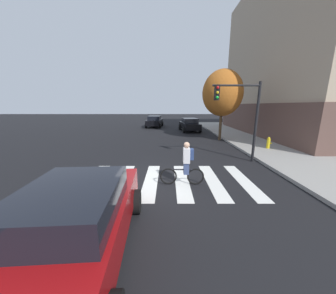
{
  "coord_description": "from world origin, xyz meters",
  "views": [
    {
      "loc": [
        0.54,
        -6.92,
        3.01
      ],
      "look_at": [
        0.52,
        1.91,
        0.98
      ],
      "focal_mm": 19.31,
      "sensor_mm": 36.0,
      "label": 1
    }
  ],
  "objects": [
    {
      "name": "sedan_near",
      "position": [
        -1.23,
        -3.83,
        0.82
      ],
      "size": [
        2.39,
        4.71,
        1.59
      ],
      "color": "maroon",
      "rests_on": "ground"
    },
    {
      "name": "ground_plane",
      "position": [
        0.0,
        0.0,
        0.0
      ],
      "size": [
        120.0,
        120.0,
        0.0
      ],
      "primitive_type": "plane",
      "color": "black"
    },
    {
      "name": "sedan_far",
      "position": [
        -1.37,
        19.04,
        0.82
      ],
      "size": [
        2.44,
        4.71,
        1.58
      ],
      "color": "black",
      "rests_on": "ground"
    },
    {
      "name": "sedan_mid",
      "position": [
        3.12,
        14.75,
        0.8
      ],
      "size": [
        2.43,
        4.63,
        1.55
      ],
      "color": "black",
      "rests_on": "ground"
    },
    {
      "name": "street_tree_near",
      "position": [
        5.16,
        8.99,
        4.04
      ],
      "size": [
        3.36,
        3.36,
        5.98
      ],
      "color": "#4C3823",
      "rests_on": "ground"
    },
    {
      "name": "fire_hydrant",
      "position": [
        7.39,
        5.12,
        0.53
      ],
      "size": [
        0.33,
        0.22,
        0.78
      ],
      "color": "gold",
      "rests_on": "sidewalk"
    },
    {
      "name": "crosswalk_stripes",
      "position": [
        0.48,
        0.0,
        0.01
      ],
      "size": [
        6.86,
        3.6,
        0.01
      ],
      "color": "silver",
      "rests_on": "ground"
    },
    {
      "name": "cyclist",
      "position": [
        1.21,
        -0.37,
        0.84
      ],
      "size": [
        1.71,
        0.37,
        1.69
      ],
      "color": "black",
      "rests_on": "ground"
    },
    {
      "name": "traffic_light_near",
      "position": [
        4.36,
        2.63,
        2.86
      ],
      "size": [
        2.47,
        0.28,
        4.2
      ],
      "color": "black",
      "rests_on": "ground"
    }
  ]
}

